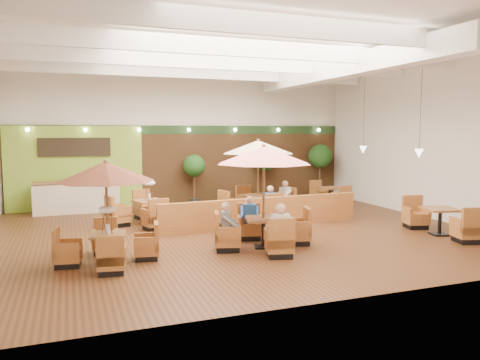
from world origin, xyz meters
name	(u,v)px	position (x,y,z in m)	size (l,w,h in m)	color
room	(231,111)	(0.25, 1.22, 3.63)	(14.04, 14.00, 5.52)	#381E0F
service_counter	(77,197)	(-4.40, 5.10, 0.58)	(3.00, 0.75, 1.18)	beige
booth_divider	(263,212)	(1.01, 0.35, 0.47)	(6.74, 0.18, 0.93)	brown
table_0	(106,193)	(-3.87, -2.10, 1.62)	(2.38, 2.38, 2.38)	brown
table_1	(264,178)	(0.03, -2.00, 1.82)	(2.75, 2.75, 2.68)	brown
table_2	(258,164)	(1.51, 1.98, 1.86)	(2.78, 2.78, 2.74)	brown
table_3	(141,211)	(-2.50, 2.08, 0.46)	(1.94, 2.78, 1.56)	brown
table_4	(440,222)	(5.40, -2.42, 0.38)	(1.09, 2.79, 1.00)	brown
table_5	(330,196)	(5.40, 3.67, 0.34)	(0.87, 2.42, 0.89)	brown
topiary_0	(194,168)	(0.10, 5.30, 1.53)	(0.89, 0.89, 2.06)	black
topiary_1	(265,162)	(3.18, 5.30, 1.69)	(0.98, 0.98, 2.27)	black
topiary_2	(320,158)	(5.86, 5.30, 1.80)	(1.04, 1.04, 2.41)	black
diner_0	(280,225)	(0.03, -2.98, 0.78)	(0.44, 0.38, 0.85)	silver
diner_1	(250,213)	(0.03, -1.02, 0.74)	(0.41, 0.38, 0.74)	#275AAB
diner_2	(228,221)	(-0.95, -2.00, 0.75)	(0.38, 0.43, 0.78)	slate
diner_3	(269,200)	(1.51, 0.97, 0.75)	(0.41, 0.35, 0.77)	#275AAB
diner_4	(284,195)	(2.51, 1.98, 0.76)	(0.37, 0.42, 0.79)	silver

